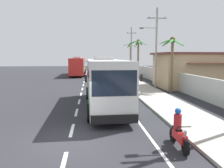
% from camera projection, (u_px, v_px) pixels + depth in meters
% --- Properties ---
extents(ground_plane, '(160.00, 160.00, 0.00)m').
position_uv_depth(ground_plane, '(69.00, 142.00, 9.58)').
color(ground_plane, '#28282D').
extents(sidewalk_kerb, '(3.20, 90.00, 0.14)m').
position_uv_depth(sidewalk_kerb, '(154.00, 96.00, 20.11)').
color(sidewalk_kerb, '#A8A399').
rests_on(sidewalk_kerb, ground).
extents(lane_markings, '(3.83, 71.00, 0.01)m').
position_uv_depth(lane_markings, '(102.00, 90.00, 24.24)').
color(lane_markings, white).
rests_on(lane_markings, ground).
extents(boundary_wall, '(0.24, 60.00, 2.00)m').
position_uv_depth(boundary_wall, '(177.00, 81.00, 24.31)').
color(boundary_wall, '#B2B2AD').
rests_on(boundary_wall, ground).
extents(coach_bus_foreground, '(3.05, 10.87, 3.76)m').
position_uv_depth(coach_bus_foreground, '(105.00, 81.00, 16.10)').
color(coach_bus_foreground, silver).
rests_on(coach_bus_foreground, ground).
extents(coach_bus_far_lane, '(3.08, 12.12, 3.71)m').
position_uv_depth(coach_bus_far_lane, '(78.00, 66.00, 43.61)').
color(coach_bus_far_lane, red).
rests_on(coach_bus_far_lane, ground).
extents(motorcycle_beside_bus, '(0.56, 1.96, 1.62)m').
position_uv_depth(motorcycle_beside_bus, '(178.00, 132.00, 8.89)').
color(motorcycle_beside_bus, black).
rests_on(motorcycle_beside_bus, ground).
extents(motorcycle_trailing, '(0.56, 1.96, 1.59)m').
position_uv_depth(motorcycle_trailing, '(120.00, 83.00, 25.24)').
color(motorcycle_trailing, black).
rests_on(motorcycle_trailing, ground).
extents(pedestrian_near_kerb, '(0.36, 0.36, 1.65)m').
position_uv_depth(pedestrian_near_kerb, '(136.00, 82.00, 23.50)').
color(pedestrian_near_kerb, black).
rests_on(pedestrian_near_kerb, sidewalk_kerb).
extents(utility_pole_mid, '(3.25, 0.24, 9.40)m').
position_uv_depth(utility_pole_mid, '(156.00, 46.00, 25.90)').
color(utility_pole_mid, '#9E9E99').
rests_on(utility_pole_mid, ground).
extents(utility_pole_far, '(1.87, 0.24, 9.25)m').
position_uv_depth(utility_pole_far, '(131.00, 51.00, 41.33)').
color(utility_pole_far, '#9E9E99').
rests_on(utility_pole_far, ground).
extents(palm_nearest, '(3.34, 3.18, 6.92)m').
position_uv_depth(palm_nearest, '(131.00, 52.00, 49.42)').
color(palm_nearest, brown).
rests_on(palm_nearest, ground).
extents(palm_second, '(3.50, 3.55, 6.73)m').
position_uv_depth(palm_second, '(138.00, 50.00, 37.94)').
color(palm_second, brown).
rests_on(palm_second, ground).
extents(palm_third, '(2.66, 2.64, 5.76)m').
position_uv_depth(palm_third, '(172.00, 52.00, 22.50)').
color(palm_third, brown).
rests_on(palm_third, ground).
extents(roadside_building, '(13.76, 6.96, 4.22)m').
position_uv_depth(roadside_building, '(211.00, 70.00, 26.90)').
color(roadside_building, tan).
rests_on(roadside_building, ground).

